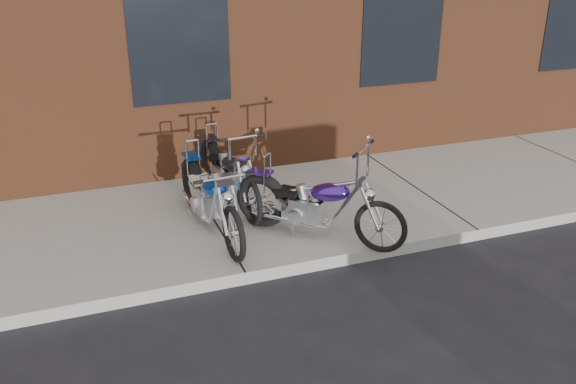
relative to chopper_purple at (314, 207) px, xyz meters
name	(u,v)px	position (x,y,z in m)	size (l,w,h in m)	color
ground	(246,285)	(-1.01, -0.53, -0.55)	(120.00, 120.00, 0.00)	#252529
sidewalk	(213,222)	(-1.01, 0.97, -0.47)	(22.00, 3.00, 0.15)	#9C968B
chopper_purple	(314,207)	(0.00, 0.00, 0.00)	(1.57, 1.67, 1.23)	black
chopper_blue	(210,200)	(-1.11, 0.62, 0.01)	(0.54, 2.23, 0.97)	black
chopper_third	(228,174)	(-0.67, 1.41, -0.01)	(0.52, 2.14, 1.09)	black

